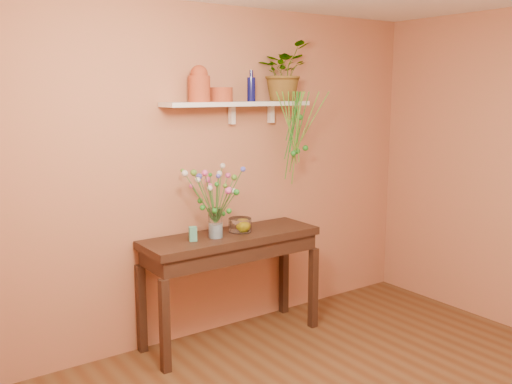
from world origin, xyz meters
The scene contains 13 objects.
room centered at (0.00, 0.00, 1.35)m, with size 4.04×4.04×2.70m.
sideboard centered at (-0.11, 1.74, 0.76)m, with size 1.47×0.47×0.89m.
wall_shelf centered at (0.06, 1.87, 1.92)m, with size 1.30×0.24×0.19m.
terracotta_jug centered at (-0.31, 1.85, 2.07)m, with size 0.22×0.22×0.28m.
terracotta_pot centered at (-0.10, 1.89, 1.99)m, with size 0.18×0.18×0.11m, color #A53E21.
blue_bottle centered at (0.16, 1.85, 2.04)m, with size 0.07×0.07×0.25m.
spider_plant centered at (0.51, 1.88, 2.18)m, with size 0.45×0.39×0.49m, color #22751F.
plant_fronds centered at (0.55, 1.73, 1.68)m, with size 0.51×0.37×0.79m.
glass_vase centered at (-0.27, 1.71, 0.99)m, with size 0.11×0.11×0.23m.
bouquet centered at (-0.27, 1.72, 1.29)m, with size 0.51×0.47×0.45m.
glass_bowl centered at (-0.01, 1.76, 0.94)m, with size 0.19×0.19×0.11m.
lemon centered at (0.00, 1.74, 0.94)m, with size 0.09×0.09×0.09m, color yellow.
carton centered at (-0.47, 1.72, 0.95)m, with size 0.06×0.04×0.11m, color teal.
Camera 1 is at (-2.49, -1.98, 2.02)m, focal length 39.77 mm.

